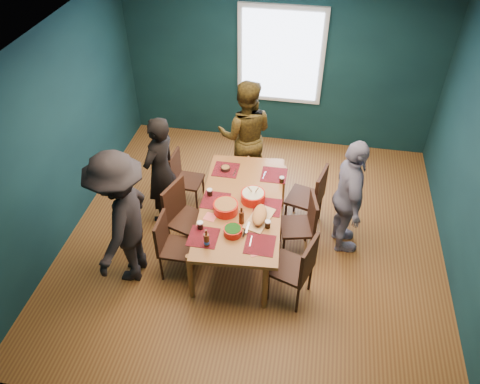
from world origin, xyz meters
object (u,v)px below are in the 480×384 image
object	(u,v)px
chair_left_mid	(182,213)
bowl_dumpling	(253,196)
cutting_board	(259,216)
person_far_left	(161,171)
chair_left_far	(182,175)
chair_left_near	(170,242)
person_right	(349,198)
dining_table	(241,208)
chair_right_far	(312,194)
chair_right_mid	(304,222)
bowl_herbs	(233,231)
person_near_left	(122,220)
chair_right_near	(299,266)
person_back	(246,135)
bowl_salad	(226,207)

from	to	relation	value
chair_left_mid	bowl_dumpling	world-z (taller)	bowl_dumpling
bowl_dumpling	cutting_board	distance (m)	0.35
cutting_board	person_far_left	bearing A→B (deg)	172.44
chair_left_far	chair_left_near	distance (m)	1.31
person_right	bowl_dumpling	xyz separation A→B (m)	(-1.17, -0.18, 0.01)
dining_table	chair_left_far	size ratio (longest dim) A/B	2.39
dining_table	chair_left_near	xyz separation A→B (m)	(-0.77, -0.57, -0.18)
chair_right_far	person_right	xyz separation A→B (m)	(0.45, -0.29, 0.25)
chair_left_near	chair_right_mid	size ratio (longest dim) A/B	0.97
chair_right_far	cutting_board	size ratio (longest dim) A/B	1.62
person_far_left	bowl_herbs	world-z (taller)	person_far_left
bowl_herbs	person_near_left	bearing A→B (deg)	-173.57
cutting_board	chair_right_far	bearing A→B (deg)	69.89
chair_left_far	chair_right_near	distance (m)	2.29
dining_table	person_near_left	bearing A→B (deg)	-156.34
chair_right_far	person_back	xyz separation A→B (m)	(-1.04, 0.82, 0.29)
chair_right_near	bowl_salad	world-z (taller)	chair_right_near
chair_right_mid	cutting_board	xyz separation A→B (m)	(-0.53, -0.30, 0.29)
chair_left_mid	person_far_left	world-z (taller)	person_far_left
person_right	chair_right_near	bearing A→B (deg)	141.85
chair_left_far	person_right	xyz separation A→B (m)	(2.29, -0.45, 0.32)
person_back	bowl_herbs	size ratio (longest dim) A/B	7.84
chair_left_near	chair_right_near	bearing A→B (deg)	-5.10
bowl_salad	bowl_herbs	xyz separation A→B (m)	(0.16, -0.36, -0.02)
chair_right_near	cutting_board	size ratio (longest dim) A/B	1.62
chair_left_near	chair_right_mid	distance (m)	1.69
chair_right_far	person_near_left	world-z (taller)	person_near_left
person_right	cutting_board	world-z (taller)	person_right
chair_right_far	person_back	distance (m)	1.36
chair_left_mid	chair_right_far	bearing A→B (deg)	40.98
chair_left_near	bowl_herbs	bearing A→B (deg)	2.68
chair_right_near	bowl_salad	bearing A→B (deg)	169.17
person_right	person_near_left	bearing A→B (deg)	99.79
chair_right_far	person_far_left	xyz separation A→B (m)	(-2.01, -0.17, 0.24)
dining_table	chair_left_mid	distance (m)	0.76
dining_table	person_right	bearing A→B (deg)	7.46
chair_left_mid	bowl_herbs	xyz separation A→B (m)	(0.74, -0.42, 0.23)
dining_table	chair_right_mid	distance (m)	0.81
person_far_left	person_back	xyz separation A→B (m)	(0.98, 0.99, 0.05)
person_right	bowl_herbs	world-z (taller)	person_right
chair_left_far	chair_left_mid	world-z (taller)	chair_left_mid
person_near_left	bowl_herbs	size ratio (longest dim) A/B	8.30
chair_left_far	chair_right_far	distance (m)	1.85
chair_right_near	chair_left_mid	bearing A→B (deg)	177.37
dining_table	bowl_salad	world-z (taller)	bowl_salad
dining_table	person_back	world-z (taller)	person_back
person_right	bowl_dumpling	size ratio (longest dim) A/B	5.37
chair_left_far	person_far_left	size ratio (longest dim) A/B	0.53
person_far_left	person_near_left	bearing A→B (deg)	14.17
chair_left_near	person_near_left	distance (m)	0.64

